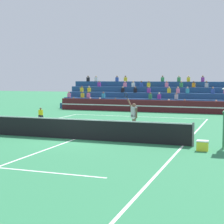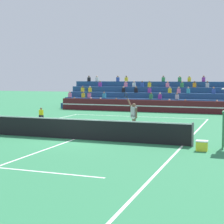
{
  "view_description": "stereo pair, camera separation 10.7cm",
  "coord_description": "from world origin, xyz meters",
  "px_view_note": "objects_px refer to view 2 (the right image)",
  "views": [
    {
      "loc": [
        8.12,
        -17.16,
        3.12
      ],
      "look_at": [
        0.69,
        3.73,
        1.1
      ],
      "focal_mm": 60.0,
      "sensor_mm": 36.0,
      "label": 1
    },
    {
      "loc": [
        8.22,
        -17.13,
        3.12
      ],
      "look_at": [
        0.69,
        3.73,
        1.1
      ],
      "focal_mm": 60.0,
      "sensor_mm": 36.0,
      "label": 2
    }
  ],
  "objects_px": {
    "equipment_cooler": "(202,146)",
    "ball_kid_courtside": "(41,114)",
    "tennis_player": "(134,116)",
    "tennis_ball": "(130,136)"
  },
  "relations": [
    {
      "from": "equipment_cooler",
      "to": "ball_kid_courtside",
      "type": "bearing_deg",
      "value": 145.79
    },
    {
      "from": "tennis_player",
      "to": "equipment_cooler",
      "type": "distance_m",
      "value": 5.73
    },
    {
      "from": "tennis_player",
      "to": "tennis_ball",
      "type": "relative_size",
      "value": 34.58
    },
    {
      "from": "tennis_player",
      "to": "equipment_cooler",
      "type": "bearing_deg",
      "value": -42.33
    },
    {
      "from": "tennis_player",
      "to": "equipment_cooler",
      "type": "height_order",
      "value": "tennis_player"
    },
    {
      "from": "ball_kid_courtside",
      "to": "tennis_ball",
      "type": "bearing_deg",
      "value": -34.34
    },
    {
      "from": "tennis_player",
      "to": "tennis_ball",
      "type": "height_order",
      "value": "tennis_player"
    },
    {
      "from": "equipment_cooler",
      "to": "tennis_ball",
      "type": "bearing_deg",
      "value": 146.1
    },
    {
      "from": "ball_kid_courtside",
      "to": "tennis_ball",
      "type": "height_order",
      "value": "ball_kid_courtside"
    },
    {
      "from": "ball_kid_courtside",
      "to": "equipment_cooler",
      "type": "distance_m",
      "value": 15.9
    }
  ]
}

